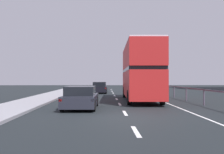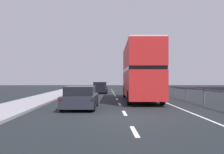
# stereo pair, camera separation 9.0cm
# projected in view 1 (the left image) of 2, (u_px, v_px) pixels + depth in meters

# --- Properties ---
(ground_plane) EXTENTS (73.74, 120.00, 0.10)m
(ground_plane) POSITION_uv_depth(u_px,v_px,m) (127.00, 118.00, 12.47)
(ground_plane) COLOR black
(lane_paint_markings) EXTENTS (3.59, 46.00, 0.01)m
(lane_paint_markings) POSITION_uv_depth(u_px,v_px,m) (146.00, 101.00, 21.37)
(lane_paint_markings) COLOR silver
(lane_paint_markings) RESTS_ON ground
(bridge_side_railing) EXTENTS (0.10, 42.00, 1.07)m
(bridge_side_railing) POSITION_uv_depth(u_px,v_px,m) (186.00, 90.00, 21.63)
(bridge_side_railing) COLOR #52495B
(bridge_side_railing) RESTS_ON ground
(double_decker_bus_red) EXTENTS (2.74, 10.19, 4.48)m
(double_decker_bus_red) POSITION_uv_depth(u_px,v_px,m) (140.00, 71.00, 21.57)
(double_decker_bus_red) COLOR red
(double_decker_bus_red) RESTS_ON ground
(hatchback_car_near) EXTENTS (1.97, 4.39, 1.32)m
(hatchback_car_near) POSITION_uv_depth(u_px,v_px,m) (81.00, 98.00, 15.88)
(hatchback_car_near) COLOR #23252F
(hatchback_car_near) RESTS_ON ground
(sedan_car_ahead) EXTENTS (1.87, 4.64, 1.36)m
(sedan_car_ahead) POSITION_uv_depth(u_px,v_px,m) (100.00, 88.00, 32.94)
(sedan_car_ahead) COLOR black
(sedan_car_ahead) RESTS_ON ground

